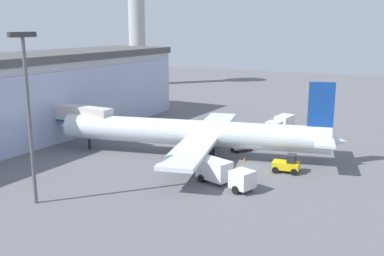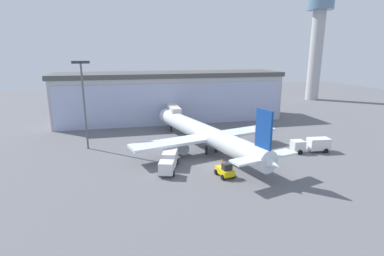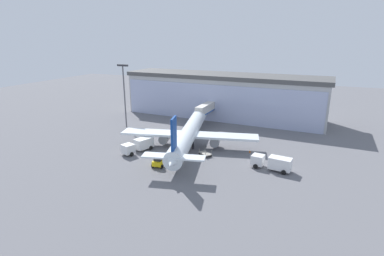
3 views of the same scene
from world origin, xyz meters
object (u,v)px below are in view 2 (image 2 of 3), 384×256
at_px(airplane, 206,134).
at_px(safety_cone_wingtip, 266,142).
at_px(catering_truck, 169,161).
at_px(pushback_tug, 225,170).
at_px(apron_light_mast, 84,97).
at_px(fuel_truck, 312,144).
at_px(safety_cone_nose, 222,160).
at_px(baggage_cart, 241,153).
at_px(jet_bridge, 172,110).
at_px(control_tower, 317,38).

distance_m(airplane, safety_cone_wingtip, 13.96).
distance_m(catering_truck, pushback_tug, 9.37).
relative_size(apron_light_mast, safety_cone_wingtip, 31.00).
relative_size(airplane, fuel_truck, 5.29).
bearing_deg(airplane, catering_truck, 118.14).
height_order(safety_cone_nose, safety_cone_wingtip, same).
bearing_deg(airplane, safety_cone_wingtip, -99.42).
distance_m(fuel_truck, pushback_tug, 21.36).
relative_size(fuel_truck, baggage_cart, 2.35).
xyz_separation_m(airplane, safety_cone_wingtip, (13.62, 0.69, -3.01)).
relative_size(apron_light_mast, pushback_tug, 5.05).
distance_m(baggage_cart, pushback_tug, 10.49).
bearing_deg(safety_cone_nose, baggage_cart, 24.80).
height_order(fuel_truck, pushback_tug, fuel_truck).
bearing_deg(apron_light_mast, safety_cone_wingtip, -10.85).
relative_size(jet_bridge, apron_light_mast, 0.80).
bearing_deg(jet_bridge, safety_cone_nose, -170.29).
bearing_deg(baggage_cart, fuel_truck, -151.71).
relative_size(catering_truck, safety_cone_nose, 13.84).
xyz_separation_m(safety_cone_nose, safety_cone_wingtip, (12.71, 7.35, 0.00)).
bearing_deg(pushback_tug, fuel_truck, -78.95).
height_order(catering_truck, safety_cone_wingtip, catering_truck).
bearing_deg(catering_truck, apron_light_mast, -118.71).
bearing_deg(catering_truck, fuel_truck, 111.98).
xyz_separation_m(catering_truck, safety_cone_wingtip, (22.46, 8.23, -1.19)).
bearing_deg(safety_cone_nose, pushback_tug, -108.33).
distance_m(airplane, safety_cone_nose, 7.36).
bearing_deg(catering_truck, pushback_tug, 75.33).
bearing_deg(pushback_tug, control_tower, -51.47).
height_order(jet_bridge, apron_light_mast, apron_light_mast).
relative_size(catering_truck, fuel_truck, 1.01).
height_order(apron_light_mast, fuel_truck, apron_light_mast).
distance_m(apron_light_mast, safety_cone_wingtip, 37.69).
xyz_separation_m(apron_light_mast, safety_cone_nose, (22.98, -14.19, -9.96)).
height_order(jet_bridge, pushback_tug, jet_bridge).
relative_size(control_tower, safety_cone_wingtip, 69.97).
bearing_deg(apron_light_mast, catering_truck, -48.71).
bearing_deg(airplane, control_tower, -63.78).
bearing_deg(catering_truck, safety_cone_wingtip, 130.13).
bearing_deg(baggage_cart, catering_truck, 47.94).
relative_size(baggage_cart, pushback_tug, 0.95).
bearing_deg(airplane, apron_light_mast, 58.85).
height_order(catering_truck, safety_cone_nose, catering_truck).
distance_m(apron_light_mast, baggage_cart, 31.52).
distance_m(apron_light_mast, safety_cone_nose, 28.79).
relative_size(control_tower, catering_truck, 5.06).
bearing_deg(safety_cone_nose, catering_truck, -174.82).
height_order(control_tower, airplane, control_tower).
bearing_deg(safety_cone_wingtip, control_tower, 45.21).
xyz_separation_m(catering_truck, safety_cone_nose, (9.75, 0.88, -1.19)).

